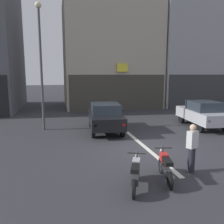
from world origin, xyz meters
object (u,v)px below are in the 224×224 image
at_px(car_black_crossing_near, 105,116).
at_px(street_lamp, 41,55).
at_px(motorcycle_red_row_left_mid, 165,167).
at_px(motorcycle_silver_row_leftmost, 136,173).
at_px(person_by_motorcycles, 192,148).
at_px(car_silver_parked_kerbside, 203,113).

xyz_separation_m(car_black_crossing_near, street_lamp, (-3.48, 1.19, 3.47)).
bearing_deg(motorcycle_red_row_left_mid, car_black_crossing_near, 94.80).
relative_size(motorcycle_silver_row_leftmost, motorcycle_red_row_left_mid, 0.95).
relative_size(motorcycle_silver_row_leftmost, person_by_motorcycles, 0.94).
height_order(car_black_crossing_near, car_silver_parked_kerbside, same).
bearing_deg(street_lamp, car_black_crossing_near, -18.91).
bearing_deg(motorcycle_silver_row_leftmost, car_black_crossing_near, 85.77).
distance_m(car_black_crossing_near, street_lamp, 5.06).
height_order(motorcycle_red_row_left_mid, person_by_motorcycles, person_by_motorcycles).
height_order(street_lamp, motorcycle_red_row_left_mid, street_lamp).
height_order(street_lamp, motorcycle_silver_row_leftmost, street_lamp).
bearing_deg(motorcycle_red_row_left_mid, person_by_motorcycles, 18.53).
bearing_deg(motorcycle_silver_row_leftmost, person_by_motorcycles, 16.43).
xyz_separation_m(car_silver_parked_kerbside, street_lamp, (-9.60, 1.51, 3.47)).
distance_m(car_silver_parked_kerbside, street_lamp, 10.32).
relative_size(car_black_crossing_near, car_silver_parked_kerbside, 1.00).
bearing_deg(car_black_crossing_near, car_silver_parked_kerbside, -3.00).
relative_size(car_silver_parked_kerbside, street_lamp, 0.59).
relative_size(car_silver_parked_kerbside, motorcycle_red_row_left_mid, 2.59).
bearing_deg(person_by_motorcycles, motorcycle_red_row_left_mid, -161.47).
bearing_deg(car_black_crossing_near, motorcycle_silver_row_leftmost, -94.23).
distance_m(car_silver_parked_kerbside, motorcycle_red_row_left_mid, 8.41).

